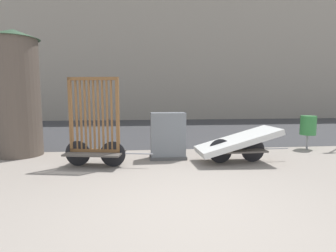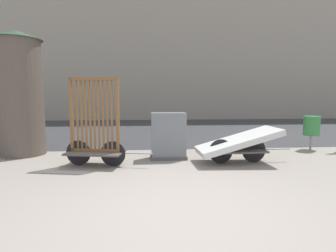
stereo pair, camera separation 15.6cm
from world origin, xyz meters
The scene contains 8 objects.
ground_plane centered at (0.00, 0.00, 0.00)m, with size 60.00×60.00×0.00m, color gray.
road_strip centered at (0.00, 9.27, 0.00)m, with size 56.00×10.06×0.01m.
building_facade centered at (0.00, 16.30, 6.19)m, with size 48.00×4.00×12.37m.
bike_cart_with_bedframe centered at (-1.67, 2.53, 0.72)m, with size 2.01×0.93×2.02m.
bike_cart_with_mattress centered at (1.68, 2.53, 0.49)m, with size 2.31×1.00×0.85m.
utility_cabinet centered at (0.06, 3.10, 0.55)m, with size 0.93×0.50×1.19m.
trash_bin centered at (4.41, 3.88, 0.72)m, with size 0.45×0.45×1.01m.
advertising_column centered at (-3.89, 3.88, 1.69)m, with size 1.29×1.29×3.33m.
Camera 1 is at (-0.63, -3.49, 1.60)m, focal length 28.00 mm.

